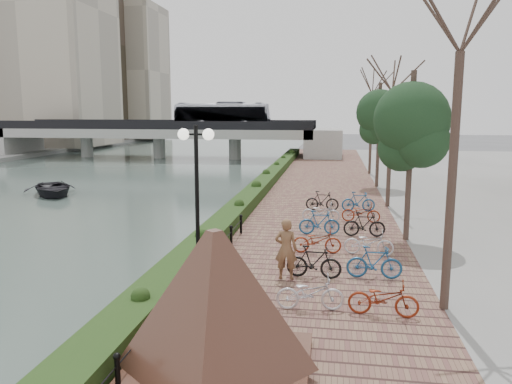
% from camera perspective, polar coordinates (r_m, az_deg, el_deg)
% --- Properties ---
extents(ground, '(220.00, 220.00, 0.00)m').
position_cam_1_polar(ground, '(13.11, -15.58, -15.95)').
color(ground, '#59595B').
rests_on(ground, ground).
extents(river_water, '(30.00, 130.00, 0.02)m').
position_cam_1_polar(river_water, '(41.38, -20.32, 1.07)').
color(river_water, '#455651').
rests_on(river_water, ground).
extents(promenade, '(8.00, 75.00, 0.50)m').
position_cam_1_polar(promenade, '(28.75, 6.50, -1.32)').
color(promenade, brown).
rests_on(promenade, ground).
extents(hedge, '(1.10, 56.00, 0.60)m').
position_cam_1_polar(hedge, '(31.43, 0.51, 0.67)').
color(hedge, '#213E16').
rests_on(hedge, promenade).
extents(chain_fence, '(0.10, 14.10, 0.70)m').
position_cam_1_polar(chain_fence, '(14.07, -7.03, -10.15)').
color(chain_fence, black).
rests_on(chain_fence, promenade).
extents(granite_monument, '(4.24, 4.24, 2.87)m').
position_cam_1_polar(granite_monument, '(9.53, -4.67, -12.67)').
color(granite_monument, '#46291E').
rests_on(granite_monument, promenade).
extents(lamppost, '(1.02, 0.32, 4.63)m').
position_cam_1_polar(lamppost, '(13.84, -6.81, 2.34)').
color(lamppost, black).
rests_on(lamppost, promenade).
extents(motorcycle, '(1.01, 1.83, 1.09)m').
position_cam_1_polar(motorcycle, '(13.41, -3.05, -10.19)').
color(motorcycle, black).
rests_on(motorcycle, promenade).
extents(pedestrian, '(0.68, 0.45, 1.85)m').
position_cam_1_polar(pedestrian, '(15.02, 3.44, -6.52)').
color(pedestrian, brown).
rests_on(pedestrian, promenade).
extents(bicycle_parking, '(2.40, 14.69, 1.00)m').
position_cam_1_polar(bicycle_parking, '(19.08, 9.82, -4.61)').
color(bicycle_parking, silver).
rests_on(bicycle_parking, promenade).
extents(street_trees, '(3.20, 37.12, 6.80)m').
position_cam_1_polar(street_trees, '(23.68, 15.90, 4.51)').
color(street_trees, '#32241E').
rests_on(street_trees, promenade).
extents(bridge, '(36.00, 10.77, 6.50)m').
position_cam_1_polar(bridge, '(58.78, -9.62, 7.08)').
color(bridge, '#9B9B96').
rests_on(bridge, ground).
extents(boat, '(5.41, 5.66, 0.95)m').
position_cam_1_polar(boat, '(35.17, -22.25, 0.40)').
color(boat, black).
rests_on(boat, river_water).
extents(far_buildings, '(35.00, 38.00, 38.00)m').
position_cam_1_polar(far_buildings, '(90.42, -23.25, 15.30)').
color(far_buildings, '#B6AB98').
rests_on(far_buildings, far_bank).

